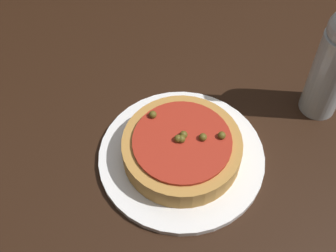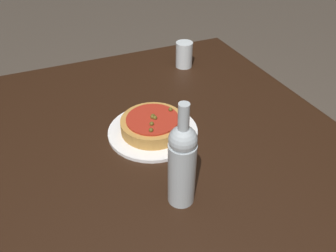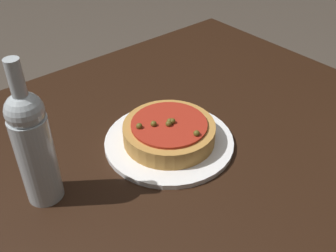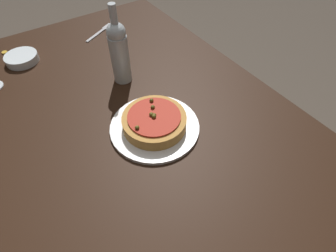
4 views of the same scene
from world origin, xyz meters
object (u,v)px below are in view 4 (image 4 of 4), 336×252
at_px(pizza, 154,121).
at_px(dinner_plate, 155,127).
at_px(fork, 101,31).
at_px(dining_table, 122,125).
at_px(wine_bottle, 119,51).
at_px(bottle_cap, 5,52).
at_px(side_bowl, 22,58).

bearing_deg(pizza, dinner_plate, 26.93).
relative_size(pizza, fork, 1.17).
relative_size(dining_table, wine_bottle, 5.07).
relative_size(fork, bottle_cap, 7.44).
bearing_deg(dining_table, fork, 162.18).
relative_size(pizza, wine_bottle, 0.70).
height_order(pizza, fork, pizza).
xyz_separation_m(fork, bottle_cap, (-0.07, -0.44, 0.00)).
bearing_deg(dining_table, side_bowl, -157.55).
distance_m(dining_table, dinner_plate, 0.17).
distance_m(dinner_plate, fork, 0.69).
xyz_separation_m(side_bowl, fork, (-0.04, 0.38, -0.01)).
bearing_deg(dining_table, wine_bottle, 148.31).
relative_size(dining_table, bottle_cap, 63.20).
height_order(dining_table, dinner_plate, dinner_plate).
bearing_deg(wine_bottle, fork, 168.44).
distance_m(side_bowl, bottle_cap, 0.12).
bearing_deg(bottle_cap, pizza, 23.19).
height_order(dinner_plate, bottle_cap, dinner_plate).
relative_size(side_bowl, bottle_cap, 5.61).
xyz_separation_m(pizza, wine_bottle, (-0.29, 0.03, 0.09)).
bearing_deg(bottle_cap, side_bowl, 24.81).
distance_m(dinner_plate, wine_bottle, 0.32).
height_order(dining_table, bottle_cap, bottle_cap).
relative_size(dinner_plate, wine_bottle, 0.99).
bearing_deg(side_bowl, dinner_plate, 22.91).
bearing_deg(dinner_plate, side_bowl, -157.09).
distance_m(dining_table, wine_bottle, 0.27).
relative_size(wine_bottle, bottle_cap, 12.47).
distance_m(dinner_plate, bottle_cap, 0.82).
xyz_separation_m(dining_table, wine_bottle, (-0.16, 0.10, 0.20)).
xyz_separation_m(pizza, fork, (-0.68, 0.11, -0.03)).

